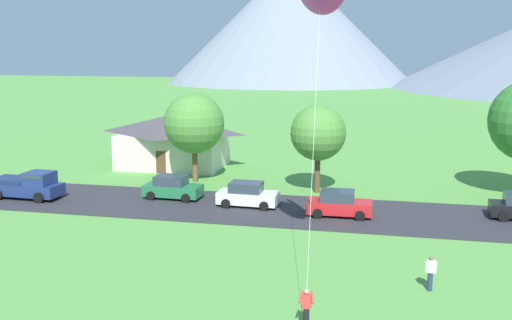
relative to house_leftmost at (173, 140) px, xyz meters
name	(u,v)px	position (x,y,z in m)	size (l,w,h in m)	color
road_strip	(291,211)	(13.06, -12.62, -2.50)	(160.00, 7.95, 0.08)	#2D2D33
mountain_far_east_ridge	(290,23)	(-10.94, 138.18, 16.31)	(78.19, 78.19, 37.71)	gray
house_leftmost	(173,140)	(0.00, 0.00, 0.00)	(10.03, 6.77, 4.90)	beige
tree_near_left	(318,133)	(14.21, -7.02, 2.07)	(4.22, 4.22, 6.74)	brown
tree_center	(194,123)	(3.91, -5.48, 2.32)	(4.94, 4.94, 7.34)	brown
parked_car_green_west_end	(172,188)	(4.08, -11.29, -1.67)	(4.28, 2.23, 1.68)	#237042
parked_car_white_mid_east	(248,195)	(9.94, -12.20, -1.67)	(4.26, 2.19, 1.68)	white
parked_car_red_east_end	(339,204)	(16.33, -13.26, -1.67)	(4.24, 2.15, 1.68)	red
pickup_truck_navy_west_side	(28,185)	(-6.26, -13.51, -1.48)	(5.27, 2.48, 1.99)	navy
watcher_person	(430,272)	(21.29, -24.28, -1.66)	(0.56, 0.24, 1.68)	navy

